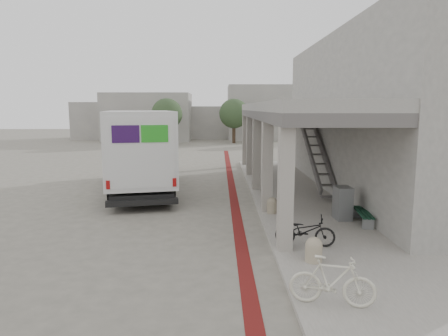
{
  "coord_description": "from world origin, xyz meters",
  "views": [
    {
      "loc": [
        0.39,
        -13.56,
        3.8
      ],
      "look_at": [
        0.57,
        1.02,
        1.6
      ],
      "focal_mm": 32.0,
      "sensor_mm": 36.0,
      "label": 1
    }
  ],
  "objects_px": {
    "utility_cabinet": "(343,203)",
    "fedex_truck": "(140,149)",
    "bicycle_black": "(305,231)",
    "bench": "(363,215)",
    "bicycle_cream": "(332,281)"
  },
  "relations": [
    {
      "from": "fedex_truck",
      "to": "bench",
      "type": "distance_m",
      "value": 10.24
    },
    {
      "from": "utility_cabinet",
      "to": "bicycle_black",
      "type": "xyz_separation_m",
      "value": [
        -1.81,
        -2.59,
        -0.13
      ]
    },
    {
      "from": "bench",
      "to": "bicycle_cream",
      "type": "distance_m",
      "value": 5.96
    },
    {
      "from": "fedex_truck",
      "to": "bicycle_black",
      "type": "xyz_separation_m",
      "value": [
        5.94,
        -7.94,
        -1.42
      ]
    },
    {
      "from": "fedex_truck",
      "to": "bench",
      "type": "bearing_deg",
      "value": -46.79
    },
    {
      "from": "fedex_truck",
      "to": "utility_cabinet",
      "type": "xyz_separation_m",
      "value": [
        7.74,
        -5.35,
        -1.29
      ]
    },
    {
      "from": "utility_cabinet",
      "to": "bicycle_cream",
      "type": "height_order",
      "value": "utility_cabinet"
    },
    {
      "from": "bench",
      "to": "fedex_truck",
      "type": "bearing_deg",
      "value": 151.86
    },
    {
      "from": "fedex_truck",
      "to": "bicycle_black",
      "type": "height_order",
      "value": "fedex_truck"
    },
    {
      "from": "bench",
      "to": "bicycle_cream",
      "type": "height_order",
      "value": "bicycle_cream"
    },
    {
      "from": "fedex_truck",
      "to": "utility_cabinet",
      "type": "distance_m",
      "value": 9.5
    },
    {
      "from": "utility_cabinet",
      "to": "fedex_truck",
      "type": "bearing_deg",
      "value": 142.67
    },
    {
      "from": "utility_cabinet",
      "to": "bicycle_cream",
      "type": "xyz_separation_m",
      "value": [
        -2.0,
        -5.88,
        -0.07
      ]
    },
    {
      "from": "fedex_truck",
      "to": "bicycle_cream",
      "type": "relative_size",
      "value": 5.59
    },
    {
      "from": "fedex_truck",
      "to": "bicycle_black",
      "type": "bearing_deg",
      "value": -64.81
    }
  ]
}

